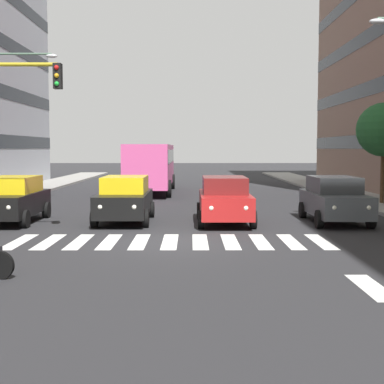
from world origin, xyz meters
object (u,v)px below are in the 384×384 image
(car_3, at_px, (12,199))
(street_tree_1, at_px, (384,130))
(bus_behind_traffic, at_px, (151,163))
(street_lamp_right, at_px, (4,109))
(car_0, at_px, (334,199))
(car_1, at_px, (225,199))
(car_2, at_px, (125,199))

(car_3, xyz_separation_m, street_tree_1, (-15.93, -6.09, 2.77))
(bus_behind_traffic, relative_size, street_lamp_right, 1.43)
(car_0, relative_size, street_tree_1, 0.92)
(car_0, distance_m, street_lamp_right, 16.48)
(car_0, relative_size, car_1, 1.00)
(car_1, bearing_deg, bus_behind_traffic, -75.49)
(car_1, xyz_separation_m, car_3, (7.93, -0.19, 0.00))
(street_lamp_right, bearing_deg, car_0, 154.95)
(car_3, distance_m, street_lamp_right, 8.11)
(car_0, distance_m, car_3, 12.05)
(car_2, xyz_separation_m, street_lamp_right, (6.67, -6.59, 3.79))
(car_1, bearing_deg, car_3, -1.38)
(bus_behind_traffic, bearing_deg, street_lamp_right, 48.49)
(car_1, relative_size, car_3, 1.00)
(car_0, relative_size, bus_behind_traffic, 0.42)
(street_tree_1, bearing_deg, street_lamp_right, -2.01)
(street_lamp_right, height_order, street_tree_1, street_lamp_right)
(car_1, relative_size, bus_behind_traffic, 0.42)
(car_1, distance_m, street_lamp_right, 13.07)
(bus_behind_traffic, xyz_separation_m, street_tree_1, (-11.74, 8.19, 1.80))
(car_0, relative_size, car_2, 1.00)
(street_lamp_right, bearing_deg, car_2, 135.35)
(car_0, xyz_separation_m, street_lamp_right, (14.53, -6.79, 3.79))
(car_0, xyz_separation_m, car_3, (12.05, -0.06, 0.00))
(car_2, bearing_deg, car_3, 1.96)
(car_0, height_order, car_2, same)
(car_1, xyz_separation_m, car_2, (3.74, -0.33, 0.00))
(car_0, distance_m, street_tree_1, 7.78)
(bus_behind_traffic, xyz_separation_m, street_lamp_right, (6.67, 7.54, 2.81))
(car_0, bearing_deg, street_tree_1, -122.30)
(car_0, height_order, car_1, same)
(car_2, relative_size, car_3, 1.00)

